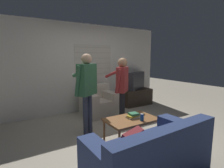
{
  "coord_description": "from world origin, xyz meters",
  "views": [
    {
      "loc": [
        -1.97,
        -2.81,
        1.58
      ],
      "look_at": [
        0.03,
        0.49,
        1.0
      ],
      "focal_mm": 28.0,
      "sensor_mm": 36.0,
      "label": 1
    }
  ],
  "objects_px": {
    "couch_blue": "(150,155)",
    "book_stack": "(133,116)",
    "soda_can": "(142,117)",
    "armchair_beige": "(98,103)",
    "coffee_table": "(131,121)",
    "spare_remote": "(143,117)",
    "person_right_standing": "(122,82)",
    "tv": "(136,81)",
    "person_left_standing": "(87,84)"
  },
  "relations": [
    {
      "from": "couch_blue",
      "to": "book_stack",
      "type": "bearing_deg",
      "value": 63.08
    },
    {
      "from": "book_stack",
      "to": "soda_can",
      "type": "xyz_separation_m",
      "value": [
        0.04,
        -0.2,
        0.02
      ]
    },
    {
      "from": "couch_blue",
      "to": "soda_can",
      "type": "relative_size",
      "value": 13.75
    },
    {
      "from": "armchair_beige",
      "to": "coffee_table",
      "type": "xyz_separation_m",
      "value": [
        -0.21,
        -1.78,
        0.08
      ]
    },
    {
      "from": "couch_blue",
      "to": "spare_remote",
      "type": "relative_size",
      "value": 13.79
    },
    {
      "from": "couch_blue",
      "to": "person_right_standing",
      "type": "bearing_deg",
      "value": 64.85
    },
    {
      "from": "book_stack",
      "to": "couch_blue",
      "type": "bearing_deg",
      "value": -114.88
    },
    {
      "from": "spare_remote",
      "to": "person_right_standing",
      "type": "bearing_deg",
      "value": 119.32
    },
    {
      "from": "couch_blue",
      "to": "coffee_table",
      "type": "distance_m",
      "value": 0.99
    },
    {
      "from": "tv",
      "to": "soda_can",
      "type": "bearing_deg",
      "value": 26.83
    },
    {
      "from": "person_right_standing",
      "to": "book_stack",
      "type": "xyz_separation_m",
      "value": [
        -0.34,
        -0.88,
        -0.5
      ]
    },
    {
      "from": "couch_blue",
      "to": "spare_remote",
      "type": "xyz_separation_m",
      "value": [
        0.59,
        0.84,
        0.17
      ]
    },
    {
      "from": "tv",
      "to": "coffee_table",
      "type": "bearing_deg",
      "value": 22.77
    },
    {
      "from": "person_left_standing",
      "to": "book_stack",
      "type": "distance_m",
      "value": 1.11
    },
    {
      "from": "armchair_beige",
      "to": "person_left_standing",
      "type": "xyz_separation_m",
      "value": [
        -0.78,
        -1.03,
        0.72
      ]
    },
    {
      "from": "armchair_beige",
      "to": "tv",
      "type": "relative_size",
      "value": 1.08
    },
    {
      "from": "person_right_standing",
      "to": "soda_can",
      "type": "distance_m",
      "value": 1.22
    },
    {
      "from": "coffee_table",
      "to": "book_stack",
      "type": "height_order",
      "value": "book_stack"
    },
    {
      "from": "couch_blue",
      "to": "armchair_beige",
      "type": "distance_m",
      "value": 2.75
    },
    {
      "from": "couch_blue",
      "to": "coffee_table",
      "type": "relative_size",
      "value": 1.82
    },
    {
      "from": "person_left_standing",
      "to": "spare_remote",
      "type": "bearing_deg",
      "value": -78.44
    },
    {
      "from": "tv",
      "to": "spare_remote",
      "type": "relative_size",
      "value": 6.79
    },
    {
      "from": "person_left_standing",
      "to": "spare_remote",
      "type": "distance_m",
      "value": 1.28
    },
    {
      "from": "person_right_standing",
      "to": "book_stack",
      "type": "relative_size",
      "value": 6.41
    },
    {
      "from": "coffee_table",
      "to": "spare_remote",
      "type": "xyz_separation_m",
      "value": [
        0.22,
        -0.07,
        0.06
      ]
    },
    {
      "from": "couch_blue",
      "to": "person_right_standing",
      "type": "xyz_separation_m",
      "value": [
        0.77,
        1.8,
        0.71
      ]
    },
    {
      "from": "person_left_standing",
      "to": "person_right_standing",
      "type": "bearing_deg",
      "value": -23.74
    },
    {
      "from": "couch_blue",
      "to": "tv",
      "type": "xyz_separation_m",
      "value": [
        2.13,
        2.93,
        0.53
      ]
    },
    {
      "from": "armchair_beige",
      "to": "person_right_standing",
      "type": "distance_m",
      "value": 1.13
    },
    {
      "from": "coffee_table",
      "to": "spare_remote",
      "type": "bearing_deg",
      "value": -17.69
    },
    {
      "from": "person_right_standing",
      "to": "soda_can",
      "type": "xyz_separation_m",
      "value": [
        -0.3,
        -1.08,
        -0.48
      ]
    },
    {
      "from": "armchair_beige",
      "to": "soda_can",
      "type": "xyz_separation_m",
      "value": [
        -0.11,
        -1.96,
        0.19
      ]
    },
    {
      "from": "person_left_standing",
      "to": "person_right_standing",
      "type": "xyz_separation_m",
      "value": [
        0.96,
        0.14,
        -0.05
      ]
    },
    {
      "from": "person_left_standing",
      "to": "spare_remote",
      "type": "xyz_separation_m",
      "value": [
        0.79,
        -0.82,
        -0.59
      ]
    },
    {
      "from": "tv",
      "to": "person_left_standing",
      "type": "bearing_deg",
      "value": 2.44
    },
    {
      "from": "couch_blue",
      "to": "tv",
      "type": "bearing_deg",
      "value": 51.94
    },
    {
      "from": "armchair_beige",
      "to": "book_stack",
      "type": "distance_m",
      "value": 1.78
    },
    {
      "from": "coffee_table",
      "to": "soda_can",
      "type": "bearing_deg",
      "value": -61.37
    },
    {
      "from": "tv",
      "to": "book_stack",
      "type": "height_order",
      "value": "tv"
    },
    {
      "from": "person_right_standing",
      "to": "soda_can",
      "type": "relative_size",
      "value": 12.54
    },
    {
      "from": "couch_blue",
      "to": "person_left_standing",
      "type": "xyz_separation_m",
      "value": [
        -0.19,
        1.66,
        0.76
      ]
    },
    {
      "from": "soda_can",
      "to": "spare_remote",
      "type": "bearing_deg",
      "value": 42.53
    },
    {
      "from": "couch_blue",
      "to": "book_stack",
      "type": "distance_m",
      "value": 1.04
    },
    {
      "from": "person_left_standing",
      "to": "soda_can",
      "type": "distance_m",
      "value": 1.26
    },
    {
      "from": "couch_blue",
      "to": "soda_can",
      "type": "bearing_deg",
      "value": 54.92
    },
    {
      "from": "couch_blue",
      "to": "soda_can",
      "type": "xyz_separation_m",
      "value": [
        0.47,
        0.72,
        0.22
      ]
    },
    {
      "from": "person_left_standing",
      "to": "soda_can",
      "type": "xyz_separation_m",
      "value": [
        0.66,
        -0.93,
        -0.54
      ]
    },
    {
      "from": "tv",
      "to": "couch_blue",
      "type": "bearing_deg",
      "value": 27.76
    },
    {
      "from": "person_right_standing",
      "to": "book_stack",
      "type": "bearing_deg",
      "value": -152.66
    },
    {
      "from": "couch_blue",
      "to": "spare_remote",
      "type": "distance_m",
      "value": 1.04
    }
  ]
}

